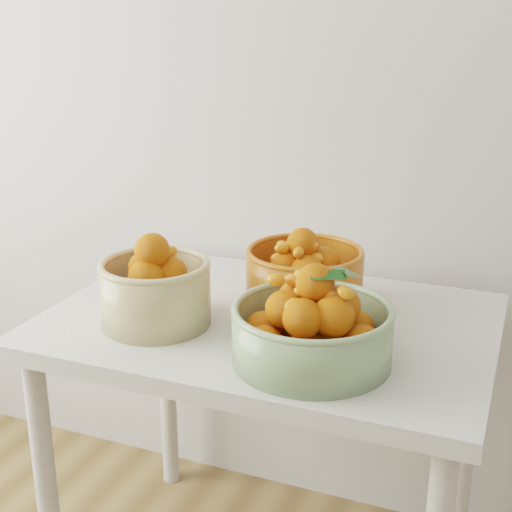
% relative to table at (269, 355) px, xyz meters
% --- Properties ---
extents(table, '(1.00, 0.70, 0.75)m').
position_rel_table_xyz_m(table, '(0.00, 0.00, 0.00)').
color(table, silver).
rests_on(table, ground).
extents(bowl_cream, '(0.31, 0.31, 0.21)m').
position_rel_table_xyz_m(bowl_cream, '(-0.22, -0.12, 0.18)').
color(bowl_cream, tan).
rests_on(bowl_cream, table).
extents(bowl_green, '(0.40, 0.40, 0.21)m').
position_rel_table_xyz_m(bowl_green, '(0.16, -0.17, 0.17)').
color(bowl_green, '#86A473').
rests_on(bowl_green, table).
extents(bowl_orange, '(0.35, 0.35, 0.20)m').
position_rel_table_xyz_m(bowl_orange, '(0.06, 0.08, 0.17)').
color(bowl_orange, '#BF5515').
rests_on(bowl_orange, table).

